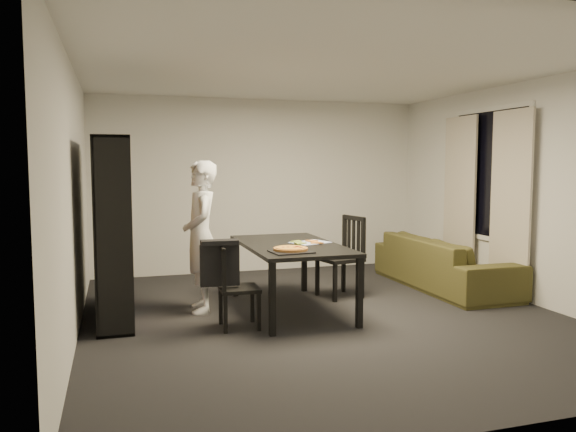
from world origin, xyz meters
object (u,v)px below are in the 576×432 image
object	(u,v)px
dining_table	(291,250)
baking_tray	(291,252)
chair_left	(231,281)
bookshelf	(113,229)
person	(201,237)
pepperoni_pizza	(291,249)
sofa	(444,262)
chair_right	(346,251)

from	to	relation	value
dining_table	baking_tray	distance (m)	0.61
chair_left	bookshelf	bearing A→B (deg)	58.42
person	pepperoni_pizza	distance (m)	1.11
bookshelf	chair_left	size ratio (longest dim) A/B	2.30
dining_table	pepperoni_pizza	bearing A→B (deg)	-107.51
person	pepperoni_pizza	size ratio (longest dim) A/B	4.77
bookshelf	dining_table	world-z (taller)	bookshelf
dining_table	sofa	distance (m)	2.37
dining_table	chair_right	distance (m)	0.98
chair_right	pepperoni_pizza	xyz separation A→B (m)	(-1.02, -0.97, 0.21)
dining_table	pepperoni_pizza	size ratio (longest dim) A/B	5.14
person	sofa	xyz separation A→B (m)	(3.24, 0.26, -0.50)
dining_table	pepperoni_pizza	distance (m)	0.55
chair_left	sofa	xyz separation A→B (m)	(3.06, 0.99, -0.14)
chair_right	bookshelf	bearing A→B (deg)	-97.94
dining_table	chair_right	world-z (taller)	chair_right
bookshelf	sofa	bearing A→B (deg)	3.44
bookshelf	baking_tray	bearing A→B (deg)	-26.34
bookshelf	chair_right	distance (m)	2.77
bookshelf	pepperoni_pizza	bearing A→B (deg)	-24.38
sofa	bookshelf	bearing A→B (deg)	93.44
baking_tray	bookshelf	bearing A→B (deg)	153.66
dining_table	chair_left	size ratio (longest dim) A/B	2.18
person	bookshelf	bearing A→B (deg)	-87.95
dining_table	chair_left	distance (m)	0.93
dining_table	chair_left	world-z (taller)	chair_left
pepperoni_pizza	chair_left	bearing A→B (deg)	177.00
pepperoni_pizza	chair_right	bearing A→B (deg)	43.42
chair_right	baking_tray	distance (m)	1.47
bookshelf	chair_left	distance (m)	1.42
bookshelf	person	bearing A→B (deg)	-0.29
chair_left	baking_tray	distance (m)	0.67
chair_right	sofa	distance (m)	1.45
chair_right	chair_left	bearing A→B (deg)	-72.07
dining_table	person	distance (m)	1.00
sofa	person	bearing A→B (deg)	94.50
bookshelf	chair_left	bearing A→B (deg)	-33.97
person	dining_table	bearing A→B (deg)	77.24
chair_left	pepperoni_pizza	xyz separation A→B (m)	(0.61, -0.03, 0.31)
baking_tray	chair_left	bearing A→B (deg)	170.73
chair_right	person	bearing A→B (deg)	-95.79
chair_right	person	distance (m)	1.84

